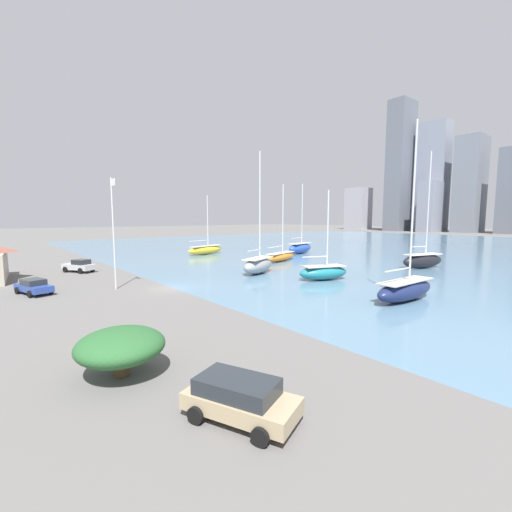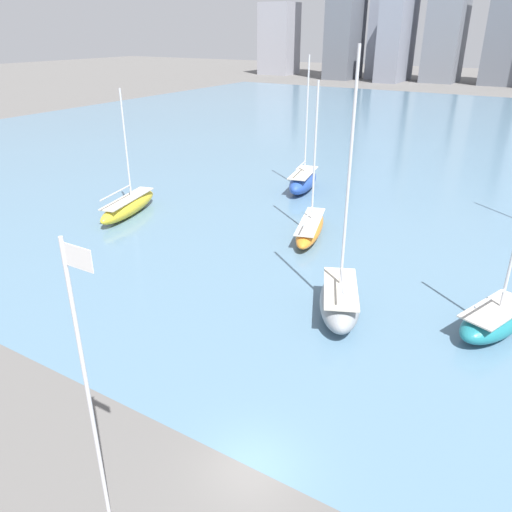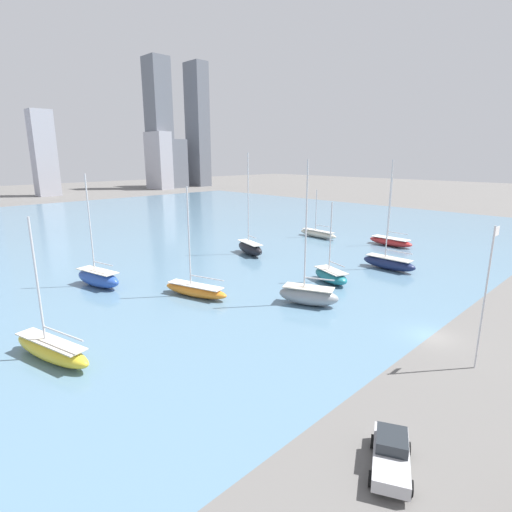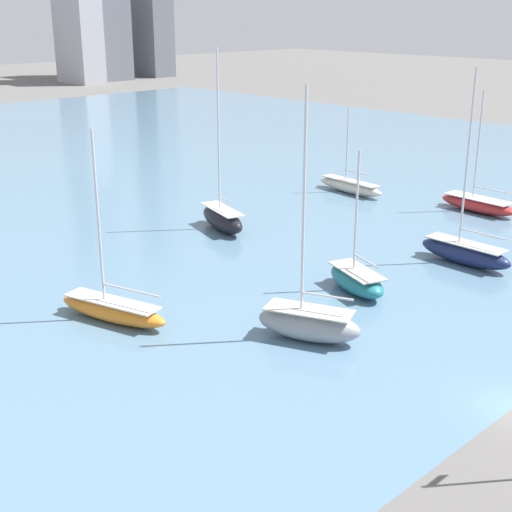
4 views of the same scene
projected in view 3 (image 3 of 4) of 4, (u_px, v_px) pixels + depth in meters
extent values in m
plane|color=#605E5B|center=(431.00, 336.00, 37.24)|extent=(500.00, 500.00, 0.00)
cube|color=slate|center=(103.00, 235.00, 85.47)|extent=(180.00, 140.00, 0.00)
cylinder|color=silver|center=(484.00, 300.00, 30.32)|extent=(0.14, 0.14, 11.44)
cube|color=white|center=(497.00, 231.00, 29.47)|extent=(1.10, 0.03, 0.70)
cube|color=#A8A8B2|center=(44.00, 154.00, 164.47)|extent=(8.60, 7.16, 34.65)
cube|color=#A8A8B2|center=(159.00, 161.00, 200.99)|extent=(7.13, 14.92, 28.03)
cube|color=slate|center=(159.00, 125.00, 200.65)|extent=(9.86, 11.33, 63.29)
cube|color=slate|center=(169.00, 164.00, 211.08)|extent=(13.14, 15.37, 24.78)
cube|color=slate|center=(197.00, 126.00, 217.59)|extent=(7.79, 12.39, 64.49)
ellipsoid|color=#1E757F|center=(331.00, 276.00, 52.94)|extent=(4.54, 6.74, 1.71)
cube|color=#BCB7AD|center=(331.00, 270.00, 52.74)|extent=(3.72, 5.53, 0.10)
cube|color=#2D2D33|center=(331.00, 279.00, 53.05)|extent=(0.54, 1.11, 0.77)
cylinder|color=silver|center=(331.00, 236.00, 52.06)|extent=(0.18, 0.18, 8.93)
cylinder|color=silver|center=(337.00, 264.00, 51.43)|extent=(1.26, 3.13, 0.14)
ellipsoid|color=black|center=(250.00, 248.00, 67.96)|extent=(4.10, 7.71, 2.10)
cube|color=silver|center=(250.00, 243.00, 67.71)|extent=(3.36, 6.32, 0.10)
cube|color=#2D2D33|center=(250.00, 252.00, 68.10)|extent=(0.52, 1.33, 0.95)
cylinder|color=silver|center=(248.00, 198.00, 66.38)|extent=(0.18, 0.18, 14.76)
cylinder|color=silver|center=(252.00, 237.00, 66.74)|extent=(0.88, 2.68, 0.14)
ellipsoid|color=yellow|center=(51.00, 350.00, 32.68)|extent=(4.07, 9.49, 1.73)
cube|color=beige|center=(50.00, 341.00, 32.49)|extent=(3.34, 7.78, 0.10)
cube|color=#2D2D33|center=(52.00, 356.00, 32.80)|extent=(0.55, 1.66, 0.78)
cylinder|color=silver|center=(37.00, 280.00, 31.59)|extent=(0.18, 0.18, 10.12)
cylinder|color=silver|center=(62.00, 333.00, 31.26)|extent=(1.36, 5.00, 0.14)
ellipsoid|color=orange|center=(195.00, 291.00, 47.65)|extent=(4.43, 8.99, 1.46)
cube|color=silver|center=(195.00, 285.00, 47.48)|extent=(3.63, 7.37, 0.10)
cube|color=#2D2D33|center=(196.00, 294.00, 47.75)|extent=(0.61, 1.56, 0.66)
cylinder|color=silver|center=(189.00, 237.00, 46.37)|extent=(0.18, 0.18, 11.58)
cylinder|color=silver|center=(207.00, 278.00, 46.41)|extent=(1.50, 4.59, 0.14)
ellipsoid|color=#19234C|center=(389.00, 263.00, 59.03)|extent=(2.44, 8.29, 1.82)
cube|color=#BCB7AD|center=(389.00, 258.00, 58.82)|extent=(2.00, 6.79, 0.10)
cube|color=#2D2D33|center=(388.00, 267.00, 59.15)|extent=(0.19, 1.49, 0.82)
cylinder|color=silver|center=(389.00, 210.00, 57.54)|extent=(0.18, 0.18, 14.05)
cylinder|color=silver|center=(399.00, 252.00, 57.54)|extent=(0.23, 4.10, 0.14)
ellipsoid|color=#B72828|center=(390.00, 242.00, 74.70)|extent=(3.05, 8.76, 1.49)
cube|color=silver|center=(391.00, 238.00, 74.53)|extent=(2.50, 7.19, 0.10)
cube|color=#2D2D33|center=(390.00, 244.00, 74.80)|extent=(0.25, 1.56, 0.67)
cylinder|color=silver|center=(390.00, 208.00, 73.66)|extent=(0.18, 0.18, 10.95)
cylinder|color=silver|center=(398.00, 233.00, 73.28)|extent=(0.38, 3.96, 0.14)
ellipsoid|color=#284CA8|center=(98.00, 278.00, 51.22)|extent=(3.93, 7.96, 2.14)
cube|color=beige|center=(97.00, 271.00, 50.97)|extent=(3.22, 6.53, 0.10)
cube|color=#2D2D33|center=(99.00, 283.00, 51.36)|extent=(0.44, 1.38, 0.96)
cylinder|color=silver|center=(90.00, 223.00, 49.79)|extent=(0.18, 0.18, 12.15)
cylinder|color=silver|center=(103.00, 264.00, 49.99)|extent=(0.92, 3.74, 0.14)
ellipsoid|color=beige|center=(318.00, 234.00, 82.31)|extent=(2.62, 9.60, 1.46)
cube|color=#BCB7AD|center=(318.00, 231.00, 82.14)|extent=(2.15, 7.87, 0.10)
cube|color=#2D2D33|center=(318.00, 236.00, 82.40)|extent=(0.30, 1.71, 0.65)
cylinder|color=silver|center=(316.00, 210.00, 81.65)|extent=(0.18, 0.18, 8.29)
cylinder|color=silver|center=(322.00, 226.00, 81.05)|extent=(0.44, 3.61, 0.14)
ellipsoid|color=gray|center=(308.00, 296.00, 44.94)|extent=(5.06, 7.23, 2.08)
cube|color=beige|center=(309.00, 287.00, 44.70)|extent=(4.15, 5.93, 0.10)
cube|color=#2D2D33|center=(308.00, 301.00, 45.08)|extent=(0.64, 1.18, 0.93)
cylinder|color=silver|center=(306.00, 225.00, 43.17)|extent=(0.18, 0.18, 13.96)
cylinder|color=silver|center=(319.00, 279.00, 44.01)|extent=(1.49, 3.12, 0.14)
cube|color=#B7B7BC|center=(391.00, 457.00, 21.24)|extent=(4.97, 3.76, 0.72)
cube|color=#23282D|center=(392.00, 440.00, 21.54)|extent=(2.47, 2.33, 0.65)
cylinder|color=black|center=(373.00, 442.00, 22.94)|extent=(0.81, 0.58, 0.78)
cylinder|color=black|center=(408.00, 449.00, 22.37)|extent=(0.81, 0.58, 0.78)
cylinder|color=black|center=(371.00, 479.00, 20.29)|extent=(0.81, 0.58, 0.78)
cylinder|color=black|center=(410.00, 488.00, 19.72)|extent=(0.81, 0.58, 0.78)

